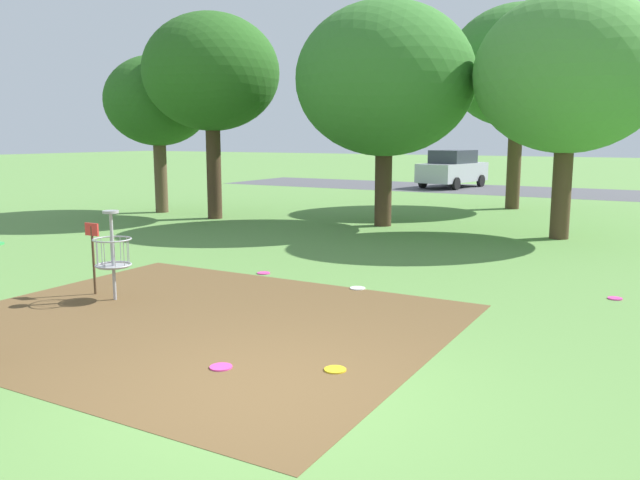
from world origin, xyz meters
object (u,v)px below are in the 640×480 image
Objects in this scene: frisbee_near_basket at (615,298)px; parked_car_leftmost at (453,169)px; tree_near_right at (158,102)px; frisbee_mid_grass at (264,273)px; tree_far_left at (569,74)px; frisbee_by_tee at (358,288)px; tree_mid_center at (211,73)px; frisbee_far_left at (221,367)px; tree_near_left at (519,67)px; disc_golf_basket at (110,251)px; frisbee_far_right at (335,370)px; tree_mid_left at (385,80)px.

frisbee_near_basket is 0.05× the size of parked_car_leftmost.
tree_near_right reaches higher than frisbee_near_basket.
tree_far_left is at bearing 59.85° from frisbee_mid_grass.
tree_mid_center is (-7.89, 6.13, 4.35)m from frisbee_by_tee.
frisbee_mid_grass is 0.96× the size of frisbee_far_left.
tree_near_left is 1.13× the size of tree_mid_center.
frisbee_mid_grass is 9.00m from tree_far_left.
frisbee_far_left is at bearing -122.91° from frisbee_near_basket.
frisbee_by_tee is at bearing -160.22° from frisbee_near_basket.
frisbee_near_basket is 0.03× the size of tree_near_left.
frisbee_far_left is at bearing -87.33° from tree_near_left.
tree_mid_center reaches higher than tree_far_left.
frisbee_far_right is at bearing -12.66° from disc_golf_basket.
tree_near_right reaches higher than disc_golf_basket.
frisbee_near_basket is at bearing 19.78° from frisbee_by_tee.
frisbee_near_basket is (6.80, 3.84, -0.74)m from disc_golf_basket.
tree_mid_center is at bearing -9.01° from tree_near_right.
frisbee_far_right is 0.04× the size of tree_mid_center.
frisbee_far_right is (1.12, 0.54, 0.00)m from frisbee_far_left.
frisbee_near_basket and frisbee_mid_grass have the same top height.
frisbee_far_right is at bearing -68.76° from tree_mid_left.
tree_mid_center is at bearing -99.67° from parked_car_leftmost.
frisbee_mid_grass is at bearing 133.15° from frisbee_far_right.
disc_golf_basket is at bearing -140.59° from frisbee_by_tee.
tree_near_right is 0.83× the size of tree_mid_left.
frisbee_far_right is at bearing -115.99° from frisbee_near_basket.
frisbee_near_basket and frisbee_by_tee have the same top height.
tree_near_right is 16.06m from parked_car_leftmost.
tree_mid_left is 1.37× the size of parked_car_leftmost.
tree_far_left is at bearing 6.23° from tree_mid_center.
tree_near_right is (-14.24, 5.17, 3.61)m from frisbee_near_basket.
frisbee_by_tee is 1.03× the size of frisbee_far_left.
disc_golf_basket is 0.24× the size of tree_far_left.
frisbee_far_right is 15.95m from tree_near_right.
frisbee_far_left is (3.32, -1.54, -0.74)m from disc_golf_basket.
disc_golf_basket reaches higher than frisbee_far_right.
tree_near_left is at bearing 34.50° from tree_near_right.
tree_near_right reaches higher than frisbee_far_right.
disc_golf_basket is at bearing -91.80° from tree_mid_left.
tree_mid_left is (-3.02, 11.19, 4.02)m from frisbee_far_left.
disc_golf_basket is 0.20× the size of tree_near_left.
frisbee_far_left is 0.04× the size of tree_mid_left.
frisbee_near_basket is at bearing 57.09° from frisbee_far_left.
frisbee_by_tee is at bearing -37.84° from tree_mid_center.
tree_near_right is at bearing 143.13° from frisbee_mid_grass.
frisbee_far_right is (-2.36, -4.84, 0.00)m from frisbee_near_basket.
frisbee_mid_grass is 0.03× the size of tree_near_left.
tree_near_left is at bearing 109.67° from frisbee_near_basket.
frisbee_far_right is (1.43, -3.47, 0.00)m from frisbee_by_tee.
tree_mid_left reaches higher than disc_golf_basket.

